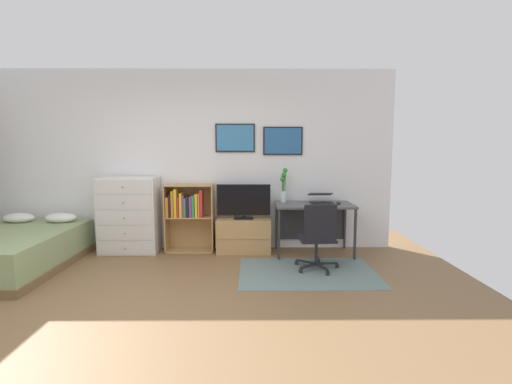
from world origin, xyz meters
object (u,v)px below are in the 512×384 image
at_px(tv_stand, 244,235).
at_px(television, 244,202).
at_px(laptop, 321,199).
at_px(computer_mouse, 339,203).
at_px(desk, 313,212).
at_px(bamboo_vase, 283,185).
at_px(dresser, 129,215).
at_px(bookshelf, 187,211).
at_px(bed, 10,251).
at_px(office_chair, 318,235).

distance_m(tv_stand, television, 0.51).
height_order(laptop, computer_mouse, laptop).
xyz_separation_m(desk, bamboo_vase, (-0.43, 0.12, 0.38)).
xyz_separation_m(tv_stand, television, (0.00, -0.02, 0.51)).
height_order(dresser, bookshelf, dresser).
bearing_deg(television, laptop, -0.52).
relative_size(tv_stand, computer_mouse, 7.66).
relative_size(tv_stand, television, 1.01).
xyz_separation_m(bed, bamboo_vase, (3.56, 0.86, 0.75)).
relative_size(bookshelf, television, 1.27).
distance_m(tv_stand, desk, 1.08).
distance_m(bookshelf, computer_mouse, 2.22).
height_order(bed, computer_mouse, computer_mouse).
bearing_deg(office_chair, bed, 175.75).
xyz_separation_m(television, office_chair, (0.95, -0.85, -0.30)).
relative_size(television, bamboo_vase, 1.56).
height_order(television, desk, television).
height_order(bookshelf, office_chair, bookshelf).
relative_size(dresser, computer_mouse, 10.74).
xyz_separation_m(tv_stand, laptop, (1.13, -0.03, 0.55)).
distance_m(office_chair, computer_mouse, 0.90).
bearing_deg(desk, dresser, 179.50).
relative_size(bookshelf, tv_stand, 1.26).
distance_m(desk, office_chair, 0.85).
xyz_separation_m(bed, bookshelf, (2.13, 0.82, 0.36)).
relative_size(bed, bookshelf, 1.94).
height_order(bed, bookshelf, bookshelf).
distance_m(desk, bamboo_vase, 0.59).
bearing_deg(dresser, bamboo_vase, 2.53).
height_order(office_chair, bamboo_vase, bamboo_vase).
distance_m(dresser, desk, 2.71).
xyz_separation_m(bed, laptop, (4.10, 0.74, 0.56)).
distance_m(dresser, computer_mouse, 3.06).
height_order(bed, dresser, dresser).
distance_m(bed, computer_mouse, 4.41).
bearing_deg(desk, tv_stand, 177.84).
height_order(dresser, bamboo_vase, bamboo_vase).
bearing_deg(bookshelf, laptop, -2.19).
bearing_deg(laptop, dresser, 179.10).
height_order(laptop, bamboo_vase, bamboo_vase).
height_order(television, laptop, television).
distance_m(bed, bamboo_vase, 3.74).
distance_m(tv_stand, computer_mouse, 1.47).
height_order(tv_stand, desk, desk).
distance_m(dresser, bamboo_vase, 2.32).
height_order(television, bamboo_vase, bamboo_vase).
height_order(bed, office_chair, office_chair).
height_order(bookshelf, computer_mouse, bookshelf).
height_order(desk, laptop, laptop).
bearing_deg(tv_stand, bed, -165.42).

